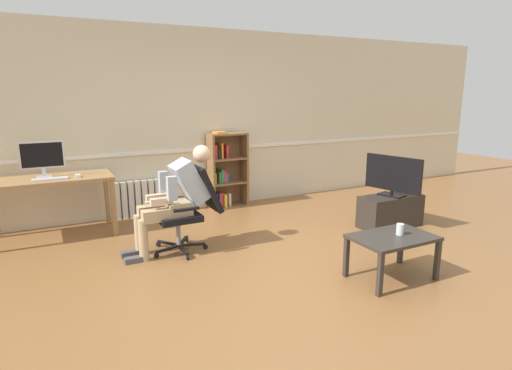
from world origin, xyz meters
TOP-DOWN VIEW (x-y plane):
  - ground_plane at (0.00, 0.00)m, footprint 18.00×18.00m
  - back_wall at (0.00, 2.65)m, footprint 12.00×0.13m
  - computer_desk at (-2.00, 2.15)m, footprint 1.40×0.66m
  - imac_monitor at (-2.07, 2.23)m, footprint 0.50×0.14m
  - keyboard at (-2.02, 2.01)m, footprint 0.40×0.12m
  - computer_mouse at (-1.71, 2.03)m, footprint 0.06×0.10m
  - bookshelf at (0.43, 2.44)m, footprint 0.59×0.29m
  - radiator at (-0.80, 2.54)m, footprint 0.85×0.08m
  - office_chair at (-0.63, 0.96)m, footprint 0.80×0.61m
  - person_seated at (-0.80, 0.96)m, footprint 1.04×0.40m
  - tv_stand at (2.02, 0.52)m, footprint 0.86×0.38m
  - tv_screen at (2.02, 0.52)m, footprint 0.27×0.79m
  - coffee_table at (0.84, -0.68)m, footprint 0.79×0.52m
  - drinking_glass at (0.92, -0.69)m, footprint 0.07×0.07m

SIDE VIEW (x-z plane):
  - ground_plane at x=0.00m, z-range 0.00..0.00m
  - tv_stand at x=2.02m, z-range 0.00..0.43m
  - radiator at x=-0.80m, z-range 0.00..0.53m
  - coffee_table at x=0.84m, z-range 0.16..0.59m
  - drinking_glass at x=0.92m, z-range 0.43..0.54m
  - office_chair at x=-0.63m, z-range 0.04..1.01m
  - bookshelf at x=0.43m, z-range -0.03..1.16m
  - person_seated at x=-0.80m, z-range 0.05..1.25m
  - computer_desk at x=-2.00m, z-range 0.28..1.03m
  - tv_screen at x=2.02m, z-range 0.44..0.97m
  - keyboard at x=-2.02m, z-range 0.76..0.78m
  - computer_mouse at x=-1.71m, z-range 0.76..0.79m
  - imac_monitor at x=-2.07m, z-range 0.79..1.23m
  - back_wall at x=0.00m, z-range 0.00..2.70m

